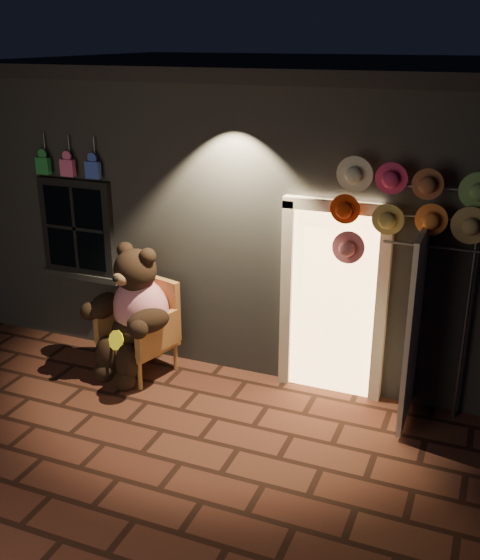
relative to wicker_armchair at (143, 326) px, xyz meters
The scene contains 5 objects.
ground 1.48m from the wicker_armchair, 53.15° to the right, with size 60.00×60.00×0.00m, color #512B1F.
shop_building 3.23m from the wicker_armchair, 74.08° to the left, with size 7.30×5.95×3.51m.
wicker_armchair is the anchor object (origin of this frame).
teddy_bear 0.26m from the wicker_armchair, 100.11° to the right, with size 1.11×1.00×1.58m.
hat_rack 3.32m from the wicker_armchair, ahead, with size 1.67×0.22×2.63m.
Camera 1 is at (2.87, -4.97, 3.77)m, focal length 42.00 mm.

